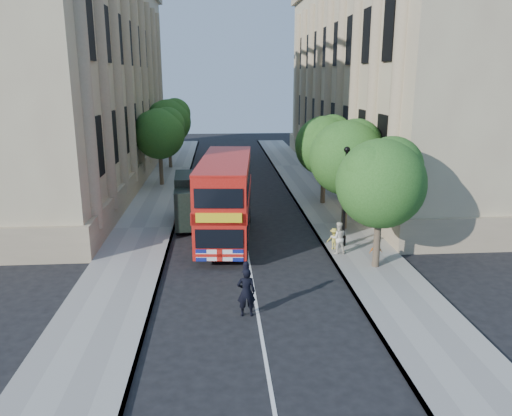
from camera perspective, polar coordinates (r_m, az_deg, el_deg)
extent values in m
plane|color=black|center=(20.15, -0.06, -10.55)|extent=(120.00, 120.00, 0.00)
cube|color=gray|center=(30.27, 9.43, -1.83)|extent=(3.50, 80.00, 0.12)
cube|color=gray|center=(29.76, -12.65, -2.29)|extent=(3.50, 80.00, 0.12)
cube|color=tan|center=(44.79, 15.98, 14.75)|extent=(12.00, 38.00, 18.00)
cube|color=tan|center=(43.95, -21.48, 14.32)|extent=(12.00, 38.00, 18.00)
cylinder|color=#473828|center=(23.46, 13.67, -3.49)|extent=(0.32, 0.32, 2.86)
sphere|color=#25551C|center=(22.80, 14.07, 2.72)|extent=(4.00, 4.00, 4.00)
sphere|color=#25551C|center=(23.24, 15.27, 4.51)|extent=(2.80, 2.80, 2.80)
sphere|color=#25551C|center=(22.27, 13.17, 3.86)|extent=(2.60, 2.60, 2.60)
cylinder|color=#473828|center=(28.97, 10.10, 0.33)|extent=(0.32, 0.32, 2.99)
sphere|color=#25551C|center=(28.42, 10.35, 5.64)|extent=(4.20, 4.20, 4.20)
sphere|color=#25551C|center=(28.87, 11.38, 7.10)|extent=(2.94, 2.94, 2.94)
sphere|color=#25551C|center=(27.93, 9.56, 6.65)|extent=(2.73, 2.73, 2.73)
cylinder|color=#473828|center=(34.67, 7.68, 2.74)|extent=(0.32, 0.32, 2.90)
sphere|color=#25551C|center=(34.22, 7.83, 7.06)|extent=(4.00, 4.00, 4.00)
sphere|color=#25551C|center=(34.65, 8.72, 8.23)|extent=(2.80, 2.80, 2.80)
sphere|color=#25551C|center=(33.76, 7.13, 7.89)|extent=(2.60, 2.60, 2.60)
cylinder|color=#473828|center=(41.04, -10.80, 4.55)|extent=(0.32, 0.32, 2.99)
sphere|color=#25551C|center=(40.66, -10.99, 8.32)|extent=(4.00, 4.00, 4.00)
sphere|color=#25551C|center=(40.92, -10.13, 9.36)|extent=(2.80, 2.80, 2.80)
sphere|color=#25551C|center=(40.37, -11.78, 9.01)|extent=(2.60, 2.60, 2.60)
cylinder|color=#473828|center=(48.89, -9.80, 6.32)|extent=(0.32, 0.32, 3.17)
sphere|color=#25551C|center=(48.55, -9.95, 9.68)|extent=(4.20, 4.20, 4.20)
sphere|color=#25551C|center=(48.84, -9.23, 10.59)|extent=(2.94, 2.94, 2.94)
sphere|color=#25551C|center=(48.26, -10.62, 10.31)|extent=(2.73, 2.73, 2.73)
cylinder|color=black|center=(26.31, 9.90, -3.71)|extent=(0.30, 0.30, 0.50)
cylinder|color=black|center=(25.69, 10.12, 1.05)|extent=(0.14, 0.14, 5.00)
sphere|color=black|center=(25.22, 10.37, 6.58)|extent=(0.32, 0.32, 0.32)
cube|color=#B5130C|center=(26.88, -3.47, 1.38)|extent=(3.25, 9.57, 3.91)
cube|color=black|center=(27.09, -3.44, -0.40)|extent=(3.26, 8.98, 0.89)
cube|color=black|center=(26.66, -3.50, 3.50)|extent=(3.26, 8.98, 0.89)
cube|color=yellow|center=(22.32, -4.27, -1.12)|extent=(2.08, 0.25, 0.45)
cylinder|color=black|center=(24.36, -6.55, -4.80)|extent=(0.36, 1.01, 0.99)
cylinder|color=black|center=(24.19, -1.27, -4.84)|extent=(0.36, 1.01, 0.99)
cylinder|color=black|center=(30.45, -5.12, -0.74)|extent=(0.36, 1.01, 0.99)
cylinder|color=black|center=(30.32, -0.91, -0.75)|extent=(0.36, 1.01, 0.99)
cube|color=black|center=(28.29, -7.14, -0.07)|extent=(2.19, 1.99, 2.20)
cube|color=black|center=(27.36, -7.14, -0.02)|extent=(1.89, 0.20, 0.73)
cube|color=black|center=(30.48, -7.19, 1.41)|extent=(2.27, 3.46, 2.62)
cube|color=black|center=(30.19, -7.10, -1.19)|extent=(2.15, 5.12, 0.26)
cylinder|color=black|center=(28.48, -8.97, -2.13)|extent=(0.27, 0.85, 0.84)
cylinder|color=black|center=(28.48, -5.18, -2.00)|extent=(0.27, 0.85, 0.84)
cylinder|color=black|center=(31.80, -8.83, -0.32)|extent=(0.27, 0.85, 0.84)
cylinder|color=black|center=(31.80, -5.43, -0.21)|extent=(0.27, 0.85, 0.84)
imported|color=black|center=(18.62, -1.12, -9.59)|extent=(0.69, 0.45, 1.88)
imported|color=white|center=(24.95, 9.37, -3.38)|extent=(0.79, 0.61, 1.61)
imported|color=orange|center=(24.03, 13.52, -5.00)|extent=(0.64, 0.29, 1.07)
imported|color=gold|center=(25.60, 8.90, -3.48)|extent=(0.72, 0.43, 1.10)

